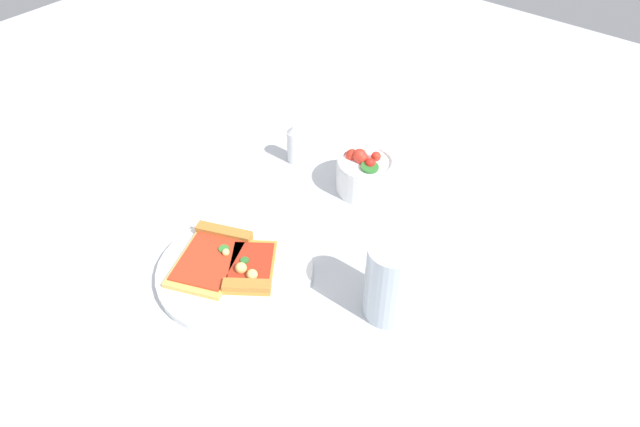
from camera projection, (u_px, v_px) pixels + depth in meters
ground_plane at (259, 261)px, 0.95m from camera, size 2.40×2.40×0.00m
plate at (235, 271)px, 0.92m from camera, size 0.25×0.25×0.01m
pizza_slice_near at (250, 271)px, 0.90m from camera, size 0.12×0.13×0.02m
pizza_slice_far at (213, 254)px, 0.93m from camera, size 0.14×0.17×0.02m
salad_bowl at (365, 173)px, 1.06m from camera, size 0.11×0.11×0.08m
soda_glass at (391, 284)px, 0.83m from camera, size 0.08×0.08×0.13m
pepper_shaker at (294, 144)px, 1.12m from camera, size 0.03×0.03×0.08m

